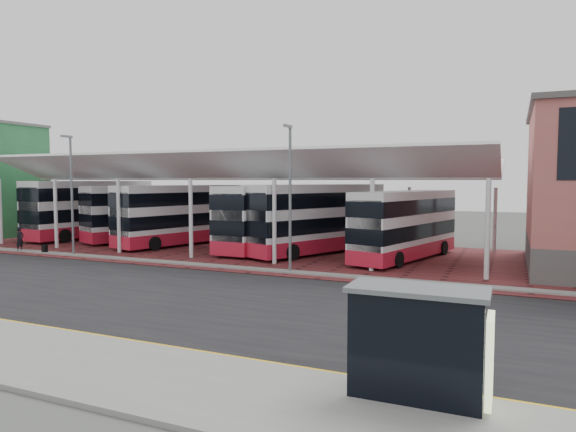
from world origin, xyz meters
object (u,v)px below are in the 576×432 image
Objects in this scene: bus_0 at (91,209)px; bus_2 at (182,215)px; bus_3 at (268,218)px; pedestrian at (20,239)px; bus_5 at (405,225)px; bus_1 at (151,213)px; bus_4 at (318,219)px; bus_shelter at (428,333)px.

bus_2 is (10.43, -1.04, -0.16)m from bus_0.
pedestrian is (-15.58, -8.27, -1.44)m from bus_3.
bus_3 is at bearing -170.06° from bus_5.
bus_0 is 28.03m from bus_5.
bus_2 is 1.07× the size of bus_5.
bus_0 is 9.40m from pedestrian.
bus_0 is 1.08× the size of bus_3.
bus_4 reaches higher than bus_1.
bus_2 reaches higher than pedestrian.
bus_1 is 1.03× the size of bus_5.
bus_3 reaches higher than bus_5.
bus_0 reaches higher than pedestrian.
bus_1 is 4.32m from bus_2.
pedestrian is at bearing -134.97° from bus_4.
bus_0 reaches higher than bus_3.
bus_5 is at bearing 17.91° from bus_1.
bus_0 is at bearing 7.00° from pedestrian.
bus_0 is 7.05× the size of pedestrian.
bus_shelter is (26.31, -23.24, -0.61)m from bus_1.
bus_0 reaches higher than bus_5.
bus_3 reaches higher than bus_1.
pedestrian is at bearing -120.62° from bus_2.
bus_5 reaches higher than bus_shelter.
bus_0 is 1.10× the size of bus_1.
bus_1 is 6.42× the size of pedestrian.
bus_2 reaches higher than bus_1.
bus_3 is at bearing 17.86° from bus_2.
bus_1 reaches higher than bus_shelter.
bus_4 is at bearing -74.96° from pedestrian.
pedestrian is 33.50m from bus_shelter.
bus_4 is (21.84, -1.15, -0.11)m from bus_0.
bus_4 is 3.63× the size of bus_shelter.
bus_4 is at bearing 17.55° from bus_1.
bus_2 is 11.41m from bus_4.
bus_1 is 0.97× the size of bus_2.
bus_1 is at bearing 177.93° from bus_2.
bus_5 is at bearing -3.03° from bus_3.
bus_1 reaches higher than pedestrian.
bus_5 is (21.68, -1.83, -0.11)m from bus_1.
bus_4 is at bearing -169.20° from bus_5.
bus_3 is (17.78, -0.72, -0.16)m from bus_0.
bus_4 reaches higher than bus_5.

